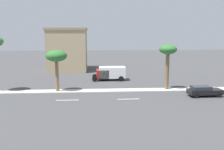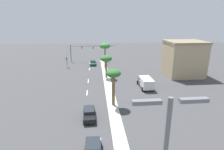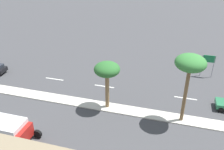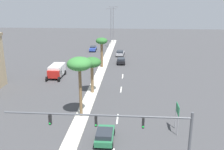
{
  "view_description": "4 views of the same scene",
  "coord_description": "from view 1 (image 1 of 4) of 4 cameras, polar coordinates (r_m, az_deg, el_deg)",
  "views": [
    {
      "loc": [
        35.12,
        26.57,
        8.34
      ],
      "look_at": [
        3.87,
        28.64,
        2.96
      ],
      "focal_mm": 40.47,
      "sensor_mm": 36.0,
      "label": 1
    },
    {
      "loc": [
        2.74,
        65.58,
        14.37
      ],
      "look_at": [
        -0.61,
        29.47,
        3.3
      ],
      "focal_mm": 29.2,
      "sensor_mm": 36.0,
      "label": 2
    },
    {
      "loc": [
        -22.68,
        14.15,
        17.0
      ],
      "look_at": [
        2.01,
        21.18,
        3.39
      ],
      "focal_mm": 38.59,
      "sensor_mm": 36.0,
      "label": 3
    },
    {
      "loc": [
        6.22,
        -17.87,
        15.01
      ],
      "look_at": [
        3.39,
        19.4,
        3.64
      ],
      "focal_mm": 41.66,
      "sensor_mm": 36.0,
      "label": 4
    }
  ],
  "objects": [
    {
      "name": "commercial_building",
      "position": [
        55.89,
        -9.94,
        5.75
      ],
      "size": [
        9.38,
        8.32,
        9.15
      ],
      "color": "tan",
      "rests_on": "ground"
    },
    {
      "name": "box_truck",
      "position": [
        43.8,
        -0.56,
        0.5
      ],
      "size": [
        2.58,
        5.72,
        2.34
      ],
      "color": "#B21E19",
      "rests_on": "ground"
    },
    {
      "name": "ground_plane",
      "position": [
        36.15,
        -0.59,
        -3.6
      ],
      "size": [
        160.0,
        160.0,
        0.0
      ],
      "primitive_type": "plane",
      "color": "#424244"
    },
    {
      "name": "sedan_black_trailing",
      "position": [
        35.1,
        20.04,
        -3.36
      ],
      "size": [
        2.02,
        4.39,
        1.37
      ],
      "color": "black",
      "rests_on": "ground"
    },
    {
      "name": "lane_stripe_inboard",
      "position": [
        31.8,
        -10.06,
        -5.61
      ],
      "size": [
        0.2,
        2.8,
        0.01
      ],
      "primitive_type": "cube",
      "color": "silver",
      "rests_on": "ground"
    },
    {
      "name": "lane_stripe_outboard",
      "position": [
        31.87,
        3.74,
        -5.44
      ],
      "size": [
        0.2,
        2.8,
        0.01
      ],
      "primitive_type": "cube",
      "color": "silver",
      "rests_on": "ground"
    },
    {
      "name": "palm_tree_front",
      "position": [
        35.61,
        -12.46,
        3.98
      ],
      "size": [
        2.93,
        2.93,
        5.77
      ],
      "color": "olive",
      "rests_on": "median_curb"
    },
    {
      "name": "median_curb",
      "position": [
        37.48,
        11.97,
        -3.24
      ],
      "size": [
        1.8,
        73.35,
        0.12
      ],
      "primitive_type": "cube",
      "color": "beige",
      "rests_on": "ground"
    },
    {
      "name": "palm_tree_left",
      "position": [
        36.87,
        12.51,
        4.98
      ],
      "size": [
        2.51,
        2.51,
        6.45
      ],
      "color": "brown",
      "rests_on": "median_curb"
    }
  ]
}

